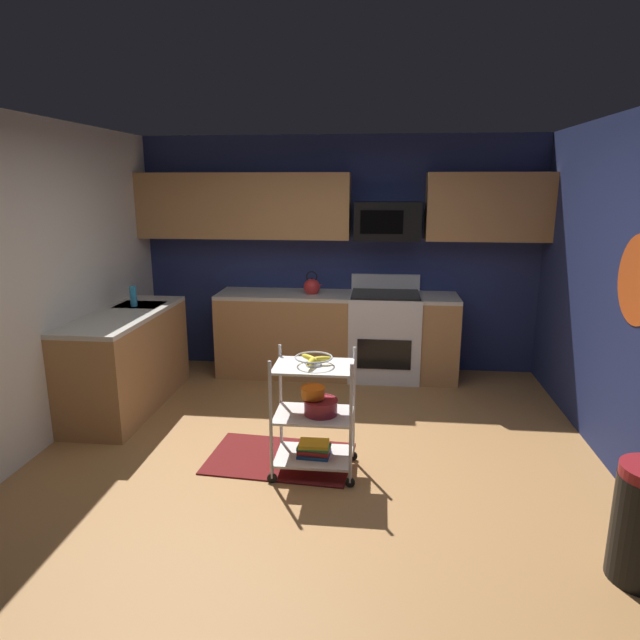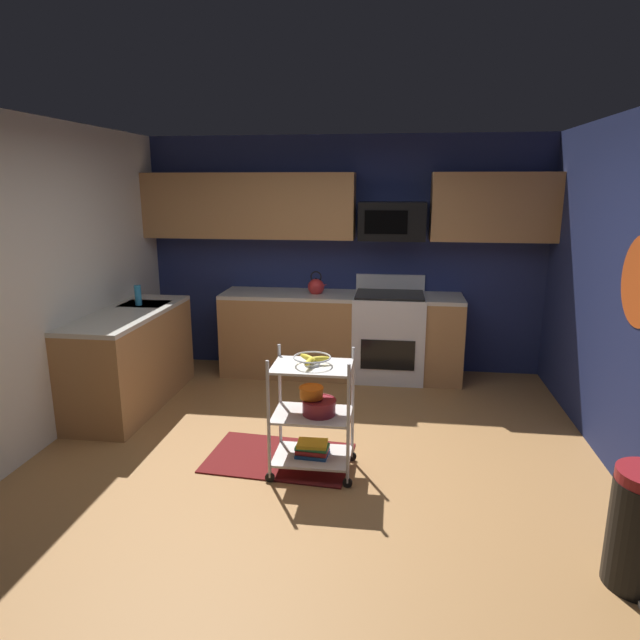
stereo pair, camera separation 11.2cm
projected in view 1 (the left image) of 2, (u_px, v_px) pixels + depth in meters
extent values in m
cube|color=#A87542|center=(314.00, 468.00, 4.22)|extent=(4.40, 4.80, 0.04)
cube|color=navy|center=(339.00, 255.00, 6.25)|extent=(4.52, 0.06, 2.60)
cube|color=silver|center=(17.00, 292.00, 4.14)|extent=(0.06, 4.80, 2.60)
cylinder|color=#E5591E|center=(638.00, 280.00, 3.75)|extent=(0.00, 0.63, 0.63)
cube|color=#B27F4C|center=(336.00, 336.00, 6.14)|extent=(2.61, 0.60, 0.88)
cube|color=beige|center=(337.00, 296.00, 6.03)|extent=(2.61, 0.60, 0.04)
cube|color=#B27F4C|center=(128.00, 362.00, 5.26)|extent=(0.60, 1.63, 0.88)
cube|color=beige|center=(123.00, 315.00, 5.15)|extent=(0.60, 1.63, 0.04)
cube|color=#B7BABC|center=(141.00, 312.00, 5.52)|extent=(0.44, 0.36, 0.16)
cube|color=white|center=(384.00, 336.00, 6.08)|extent=(0.76, 0.64, 0.92)
cube|color=black|center=(384.00, 355.00, 5.79)|extent=(0.56, 0.01, 0.32)
cube|color=white|center=(385.00, 282.00, 6.22)|extent=(0.76, 0.06, 0.18)
cube|color=black|center=(385.00, 294.00, 5.96)|extent=(0.72, 0.60, 0.02)
cube|color=#B27F4C|center=(244.00, 206.00, 6.04)|extent=(2.33, 0.33, 0.70)
cube|color=#B27F4C|center=(488.00, 207.00, 5.77)|extent=(1.27, 0.33, 0.70)
cube|color=black|center=(387.00, 221.00, 5.89)|extent=(0.70, 0.38, 0.40)
cube|color=black|center=(382.00, 222.00, 5.71)|extent=(0.44, 0.01, 0.24)
cylinder|color=silver|center=(271.00, 421.00, 3.87)|extent=(0.02, 0.02, 0.88)
cylinder|color=black|center=(272.00, 478.00, 3.97)|extent=(0.07, 0.02, 0.07)
cylinder|color=silver|center=(351.00, 425.00, 3.81)|extent=(0.02, 0.02, 0.88)
cylinder|color=black|center=(350.00, 482.00, 3.91)|extent=(0.07, 0.02, 0.07)
cylinder|color=silver|center=(281.00, 400.00, 4.24)|extent=(0.02, 0.02, 0.88)
cylinder|color=black|center=(282.00, 452.00, 4.35)|extent=(0.07, 0.02, 0.07)
cylinder|color=silver|center=(354.00, 403.00, 4.19)|extent=(0.02, 0.02, 0.88)
cylinder|color=black|center=(353.00, 456.00, 4.29)|extent=(0.07, 0.02, 0.07)
cube|color=silver|center=(314.00, 456.00, 4.11)|extent=(0.56, 0.40, 0.02)
cube|color=silver|center=(314.00, 415.00, 4.03)|extent=(0.56, 0.40, 0.02)
cube|color=silver|center=(314.00, 367.00, 3.94)|extent=(0.56, 0.40, 0.02)
torus|color=silver|center=(314.00, 357.00, 3.93)|extent=(0.27, 0.27, 0.01)
cylinder|color=silver|center=(314.00, 364.00, 3.94)|extent=(0.12, 0.12, 0.02)
ellipsoid|color=yellow|center=(321.00, 359.00, 3.94)|extent=(0.17, 0.09, 0.04)
ellipsoid|color=yellow|center=(309.00, 358.00, 3.97)|extent=(0.15, 0.14, 0.04)
ellipsoid|color=yellow|center=(311.00, 361.00, 3.88)|extent=(0.08, 0.17, 0.04)
cylinder|color=maroon|center=(321.00, 407.00, 4.01)|extent=(0.24, 0.24, 0.11)
torus|color=maroon|center=(321.00, 400.00, 4.00)|extent=(0.25, 0.25, 0.01)
cylinder|color=orange|center=(313.00, 393.00, 4.01)|extent=(0.17, 0.17, 0.08)
torus|color=orange|center=(313.00, 388.00, 4.01)|extent=(0.18, 0.18, 0.01)
cube|color=#1E4C8C|center=(314.00, 454.00, 4.11)|extent=(0.24, 0.19, 0.02)
cube|color=#B22626|center=(314.00, 450.00, 4.10)|extent=(0.24, 0.16, 0.03)
cube|color=#26723F|center=(314.00, 447.00, 4.09)|extent=(0.25, 0.16, 0.02)
cube|color=gold|center=(314.00, 444.00, 4.09)|extent=(0.22, 0.16, 0.03)
sphere|color=red|center=(312.00, 287.00, 6.03)|extent=(0.18, 0.18, 0.18)
sphere|color=black|center=(312.00, 279.00, 6.01)|extent=(0.03, 0.03, 0.03)
cone|color=red|center=(319.00, 285.00, 6.02)|extent=(0.09, 0.04, 0.06)
torus|color=black|center=(312.00, 277.00, 6.01)|extent=(0.12, 0.01, 0.12)
cylinder|color=#2D8CBF|center=(133.00, 296.00, 5.40)|extent=(0.06, 0.06, 0.20)
cube|color=maroon|center=(280.00, 458.00, 4.32)|extent=(1.15, 0.78, 0.01)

